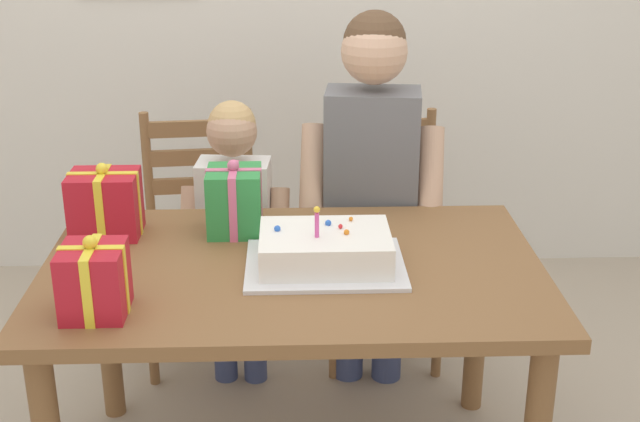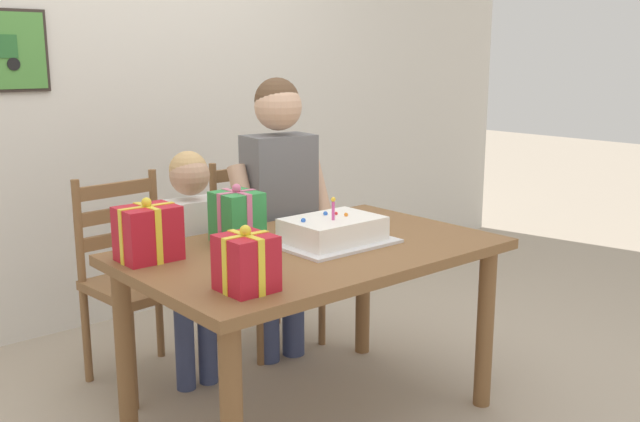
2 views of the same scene
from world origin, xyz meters
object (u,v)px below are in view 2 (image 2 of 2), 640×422
at_px(gift_box_red_large, 246,263).
at_px(gift_box_beside_cake, 237,217).
at_px(dining_table, 313,271).
at_px(chair_right, 263,252).
at_px(child_older, 279,193).
at_px(birthday_cake, 333,231).
at_px(gift_box_corner_small, 148,233).
at_px(child_younger, 193,247).
at_px(chair_left, 139,279).

bearing_deg(gift_box_red_large, gift_box_beside_cake, 58.66).
xyz_separation_m(dining_table, chair_right, (0.34, 0.79, -0.16)).
bearing_deg(child_older, chair_right, 73.64).
bearing_deg(birthday_cake, gift_box_beside_cake, 134.60).
xyz_separation_m(gift_box_corner_small, child_younger, (0.36, 0.32, -0.18)).
height_order(dining_table, chair_right, chair_right).
height_order(gift_box_corner_small, child_younger, child_younger).
xyz_separation_m(dining_table, gift_box_red_large, (-0.49, -0.26, 0.19)).
xyz_separation_m(gift_box_corner_small, chair_left, (0.22, 0.55, -0.35)).
bearing_deg(dining_table, child_younger, 109.15).
relative_size(gift_box_corner_small, child_younger, 0.22).
bearing_deg(gift_box_beside_cake, chair_left, 107.28).
height_order(gift_box_corner_small, child_older, child_older).
bearing_deg(chair_right, gift_box_corner_small, -148.37).
bearing_deg(gift_box_red_large, chair_left, 82.12).
height_order(birthday_cake, child_younger, child_younger).
distance_m(birthday_cake, gift_box_red_large, 0.63).
distance_m(dining_table, child_younger, 0.60).
bearing_deg(child_younger, chair_right, 23.20).
bearing_deg(chair_right, gift_box_red_large, -127.98).
bearing_deg(chair_right, birthday_cake, -107.08).
height_order(birthday_cake, gift_box_beside_cake, gift_box_beside_cake).
relative_size(gift_box_beside_cake, chair_right, 0.25).
relative_size(dining_table, gift_box_beside_cake, 6.02).
height_order(dining_table, child_older, child_older).
relative_size(chair_left, child_older, 0.69).
bearing_deg(chair_left, child_older, -20.54).
height_order(gift_box_red_large, gift_box_corner_small, gift_box_corner_small).
bearing_deg(child_younger, birthday_cake, -63.73).
bearing_deg(birthday_cake, child_younger, 116.27).
xyz_separation_m(gift_box_beside_cake, child_younger, (-0.02, 0.31, -0.18)).
bearing_deg(dining_table, child_older, 64.36).
distance_m(dining_table, gift_box_beside_cake, 0.36).
bearing_deg(child_older, child_younger, 179.92).
xyz_separation_m(dining_table, child_younger, (-0.20, 0.57, 0.01)).
relative_size(birthday_cake, gift_box_beside_cake, 1.89).
relative_size(dining_table, gift_box_red_large, 6.62).
height_order(dining_table, chair_left, chair_left).
distance_m(chair_right, child_older, 0.42).
relative_size(gift_box_corner_small, chair_left, 0.25).
bearing_deg(birthday_cake, gift_box_corner_small, 158.51).
height_order(gift_box_beside_cake, child_younger, child_younger).
xyz_separation_m(birthday_cake, child_younger, (-0.29, 0.58, -0.13)).
distance_m(birthday_cake, gift_box_corner_small, 0.70).
bearing_deg(chair_right, child_older, -106.36).
distance_m(chair_left, chair_right, 0.68).
bearing_deg(birthday_cake, dining_table, 170.73).
xyz_separation_m(birthday_cake, gift_box_red_large, (-0.58, -0.25, 0.04)).
bearing_deg(gift_box_beside_cake, chair_right, 46.63).
height_order(gift_box_red_large, child_older, child_older).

